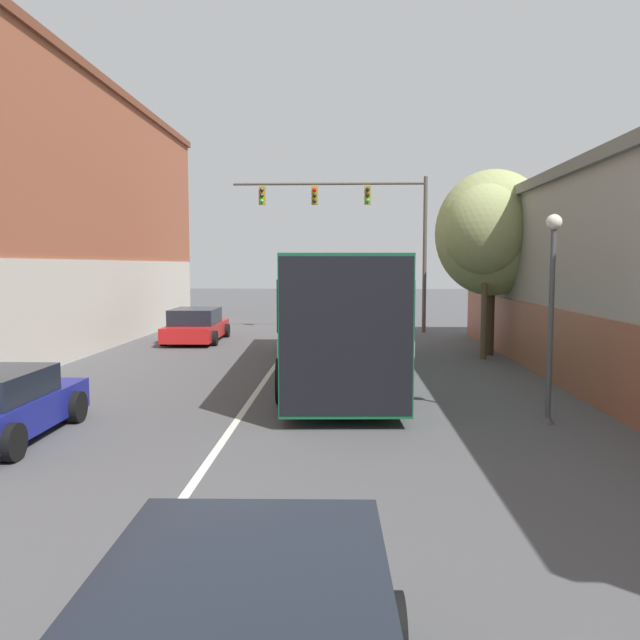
# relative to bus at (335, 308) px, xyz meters

# --- Properties ---
(lane_center_line) EXTENTS (0.14, 44.16, 0.01)m
(lane_center_line) POSITION_rel_bus_xyz_m (-1.83, -1.18, -1.82)
(lane_center_line) COLOR silver
(lane_center_line) RESTS_ON ground_plane
(bus) EXTENTS (3.24, 12.37, 3.25)m
(bus) POSITION_rel_bus_xyz_m (0.00, 0.00, 0.00)
(bus) COLOR #145133
(bus) RESTS_ON ground_plane
(parked_car_left_near) EXTENTS (2.21, 4.59, 1.32)m
(parked_car_left_near) POSITION_rel_bus_xyz_m (-5.63, 7.14, -1.21)
(parked_car_left_near) COLOR red
(parked_car_left_near) RESTS_ON ground_plane
(traffic_signal_gantry) EXTENTS (8.66, 0.36, 6.94)m
(traffic_signal_gantry) POSITION_rel_bus_xyz_m (1.02, 10.88, 3.34)
(traffic_signal_gantry) COLOR #514C47
(traffic_signal_gantry) RESTS_ON ground_plane
(street_lamp) EXTENTS (0.29, 0.29, 3.97)m
(street_lamp) POSITION_rel_bus_xyz_m (4.16, -5.37, 0.38)
(street_lamp) COLOR #47474C
(street_lamp) RESTS_ON ground_plane
(street_tree_near) EXTENTS (3.79, 3.41, 6.17)m
(street_tree_near) POSITION_rel_bus_xyz_m (5.16, 3.80, 2.25)
(street_tree_near) COLOR #3D2D1E
(street_tree_near) RESTS_ON ground_plane
(street_tree_far) EXTENTS (2.66, 2.39, 5.60)m
(street_tree_far) POSITION_rel_bus_xyz_m (4.75, 2.90, 2.29)
(street_tree_far) COLOR brown
(street_tree_far) RESTS_ON ground_plane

